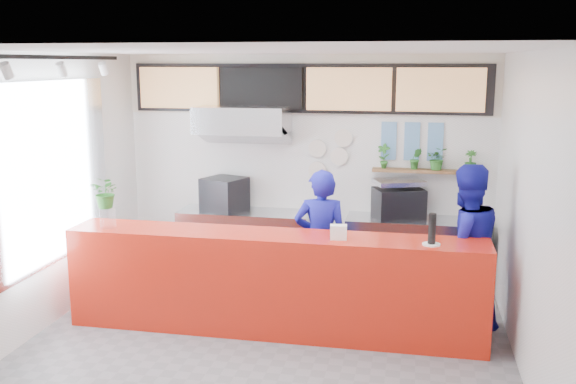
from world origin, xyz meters
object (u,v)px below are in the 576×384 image
Objects in this scene: service_counter at (274,283)px; staff_right at (464,247)px; staff_center at (321,242)px; espresso_machine at (399,203)px; pepper_mill at (432,229)px; panini_oven at (225,194)px.

staff_right reaches higher than service_counter.
staff_center is 1.59m from staff_right.
espresso_machine is (1.26, 1.80, 0.55)m from service_counter.
espresso_machine is 1.49m from staff_right.
espresso_machine is 0.33× the size of staff_right.
staff_center is 1.49m from pepper_mill.
staff_right is at bearing 169.11° from staff_center.
staff_right is at bearing -1.01° from panini_oven.
panini_oven is 1.63× the size of pepper_mill.
service_counter is at bearing 176.59° from pepper_mill.
service_counter is at bearing -146.48° from espresso_machine.
pepper_mill is (1.22, -0.74, 0.42)m from staff_center.
pepper_mill is at bearing -3.41° from service_counter.
staff_center is at bearing 148.65° from pepper_mill.
espresso_machine is 1.45m from staff_center.
panini_oven is 0.27× the size of staff_right.
staff_center is (-0.84, -1.15, -0.24)m from espresso_machine.
staff_center is at bearing 57.07° from service_counter.
staff_center is at bearing -30.02° from staff_right.
staff_center reaches higher than panini_oven.
panini_oven reaches higher than service_counter.
espresso_machine is 1.94m from pepper_mill.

